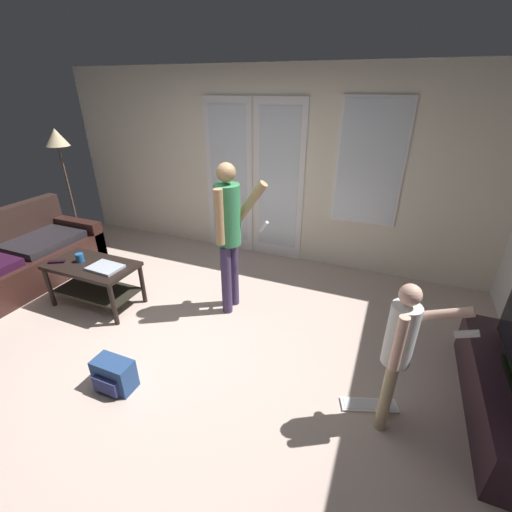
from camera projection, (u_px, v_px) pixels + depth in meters
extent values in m
cube|color=#BBA598|center=(174.00, 347.00, 3.36)|extent=(6.18, 4.71, 0.02)
cube|color=silver|center=(262.00, 168.00, 4.71)|extent=(6.18, 0.06, 2.54)
cube|color=white|center=(229.00, 180.00, 4.93)|extent=(0.72, 0.02, 2.19)
cube|color=silver|center=(229.00, 176.00, 4.90)|extent=(0.56, 0.01, 1.89)
cube|color=white|center=(278.00, 185.00, 4.68)|extent=(0.72, 0.02, 2.19)
cube|color=silver|center=(278.00, 181.00, 4.64)|extent=(0.56, 0.01, 1.89)
cube|color=white|center=(370.00, 164.00, 4.12)|extent=(0.80, 0.02, 1.51)
cube|color=silver|center=(370.00, 164.00, 4.11)|extent=(0.74, 0.01, 1.45)
cube|color=#311A16|center=(13.00, 273.00, 4.24)|extent=(0.90, 2.15, 0.40)
cube|color=#311A16|center=(77.00, 237.00, 5.03)|extent=(0.90, 0.16, 0.56)
cube|color=black|center=(43.00, 241.00, 4.50)|extent=(0.67, 0.84, 0.09)
cube|color=black|center=(91.00, 266.00, 3.79)|extent=(0.99, 0.53, 0.04)
cube|color=black|center=(97.00, 290.00, 3.93)|extent=(0.91, 0.45, 0.02)
cylinder|color=black|center=(50.00, 287.00, 3.87)|extent=(0.05, 0.05, 0.48)
cylinder|color=black|center=(113.00, 305.00, 3.55)|extent=(0.05, 0.05, 0.48)
cylinder|color=black|center=(82.00, 269.00, 4.25)|extent=(0.05, 0.05, 0.48)
cylinder|color=black|center=(142.00, 284.00, 3.93)|extent=(0.05, 0.05, 0.48)
cube|color=#2F1C25|center=(504.00, 396.00, 2.58)|extent=(0.45, 1.53, 0.39)
cylinder|color=#3C2F51|center=(226.00, 280.00, 3.69)|extent=(0.11, 0.11, 0.80)
cylinder|color=#3C2F51|center=(234.00, 273.00, 3.84)|extent=(0.11, 0.11, 0.80)
cylinder|color=#398855|center=(228.00, 215.00, 3.45)|extent=(0.26, 0.26, 0.63)
sphere|color=tan|center=(226.00, 172.00, 3.26)|extent=(0.19, 0.19, 0.19)
cylinder|color=tan|center=(219.00, 217.00, 3.29)|extent=(0.09, 0.09, 0.56)
cylinder|color=tan|center=(249.00, 204.00, 3.50)|extent=(0.40, 0.09, 0.51)
cube|color=white|center=(264.00, 227.00, 3.54)|extent=(0.11, 0.04, 0.13)
cylinder|color=tan|center=(386.00, 398.00, 2.43)|extent=(0.08, 0.08, 0.59)
cylinder|color=tan|center=(389.00, 386.00, 2.53)|extent=(0.08, 0.08, 0.59)
cylinder|color=silver|center=(401.00, 335.00, 2.25)|extent=(0.19, 0.19, 0.46)
sphere|color=#DBAB95|center=(410.00, 295.00, 2.11)|extent=(0.14, 0.14, 0.14)
cylinder|color=#DBAB95|center=(399.00, 344.00, 2.14)|extent=(0.07, 0.07, 0.41)
cylinder|color=#DBAB95|center=(438.00, 315.00, 2.21)|extent=(0.40, 0.10, 0.23)
cube|color=white|center=(467.00, 334.00, 2.17)|extent=(0.14, 0.05, 0.09)
cylinder|color=#3A2525|center=(82.00, 242.00, 5.55)|extent=(0.26, 0.26, 0.02)
cylinder|color=brown|center=(71.00, 196.00, 5.21)|extent=(0.03, 0.03, 1.55)
cone|color=#CBB68A|center=(56.00, 137.00, 4.83)|extent=(0.32, 0.32, 0.24)
cube|color=navy|center=(115.00, 374.00, 2.85)|extent=(0.34, 0.18, 0.27)
cube|color=navy|center=(106.00, 386.00, 2.77)|extent=(0.24, 0.04, 0.13)
cube|color=white|center=(369.00, 405.00, 2.72)|extent=(0.46, 0.27, 0.02)
cube|color=silver|center=(369.00, 404.00, 2.71)|extent=(0.41, 0.23, 0.00)
cube|color=#A8B0BE|center=(105.00, 268.00, 3.68)|extent=(0.36, 0.27, 0.03)
cylinder|color=#1D5391|center=(80.00, 258.00, 3.81)|extent=(0.08, 0.08, 0.10)
cube|color=black|center=(57.00, 262.00, 3.80)|extent=(0.17, 0.13, 0.02)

